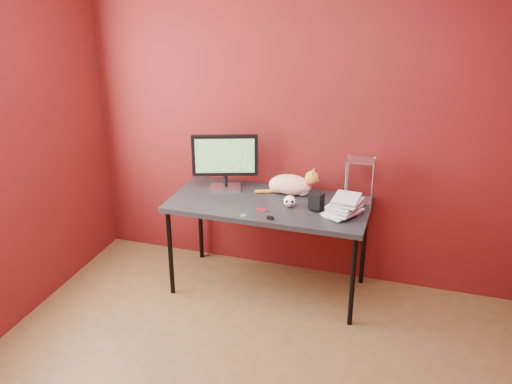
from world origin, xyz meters
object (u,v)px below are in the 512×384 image
(speaker, at_px, (316,202))
(skull_mug, at_px, (290,201))
(book_stack, at_px, (339,114))
(monitor, at_px, (225,159))
(cat, at_px, (291,184))
(desk, at_px, (269,208))

(speaker, bearing_deg, skull_mug, -160.91)
(book_stack, bearing_deg, skull_mug, -175.53)
(monitor, xyz_separation_m, cat, (0.52, 0.05, -0.17))
(skull_mug, bearing_deg, cat, 89.34)
(monitor, relative_size, speaker, 3.81)
(desk, distance_m, book_stack, 0.92)
(cat, distance_m, speaker, 0.34)
(desk, height_order, speaker, speaker)
(desk, xyz_separation_m, cat, (0.12, 0.20, 0.13))
(desk, distance_m, monitor, 0.52)
(speaker, relative_size, book_stack, 0.09)
(skull_mug, xyz_separation_m, speaker, (0.20, 0.01, 0.02))
(speaker, xyz_separation_m, book_stack, (0.13, 0.01, 0.66))
(cat, xyz_separation_m, book_stack, (0.37, -0.21, 0.64))
(desk, bearing_deg, skull_mug, -13.54)
(monitor, relative_size, cat, 1.01)
(book_stack, bearing_deg, cat, 150.10)
(book_stack, bearing_deg, speaker, -173.39)
(monitor, bearing_deg, desk, -39.11)
(skull_mug, bearing_deg, book_stack, -7.80)
(cat, distance_m, book_stack, 0.77)
(cat, height_order, skull_mug, cat)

